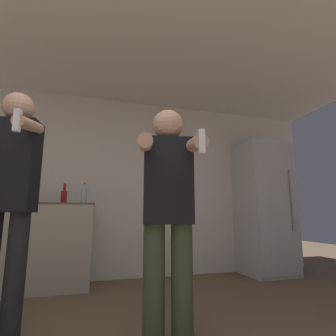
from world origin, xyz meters
TOP-DOWN VIEW (x-y plane):
  - wall_back at (0.00, 2.94)m, footprint 7.00×0.06m
  - ceiling_slab at (0.00, 1.45)m, footprint 7.00×3.43m
  - refrigerator at (2.56, 2.58)m, footprint 0.68×0.68m
  - counter at (-0.70, 2.64)m, footprint 1.57×0.57m
  - bottle_green_wine at (-0.29, 2.62)m, footprint 0.07×0.07m
  - bottle_tall_gin at (-0.98, 2.62)m, footprint 0.08×0.08m
  - bottle_amber_bourbon at (-0.06, 2.62)m, footprint 0.06×0.06m
  - person_woman_foreground at (0.55, 0.89)m, footprint 0.49×0.57m
  - person_man_side at (-0.51, 1.19)m, footprint 0.44×0.50m

SIDE VIEW (x-z plane):
  - counter at x=-0.70m, z-range 0.00..0.99m
  - person_woman_foreground at x=0.55m, z-range 0.09..1.71m
  - refrigerator at x=2.56m, z-range 0.00..1.94m
  - person_man_side at x=-0.51m, z-range 0.13..1.87m
  - bottle_green_wine at x=-0.29m, z-range 0.96..1.22m
  - bottle_amber_bourbon at x=-0.06m, z-range 0.96..1.23m
  - bottle_tall_gin at x=-0.98m, z-range 0.96..1.31m
  - wall_back at x=0.00m, z-range 0.00..2.55m
  - ceiling_slab at x=0.00m, z-range 2.55..2.60m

